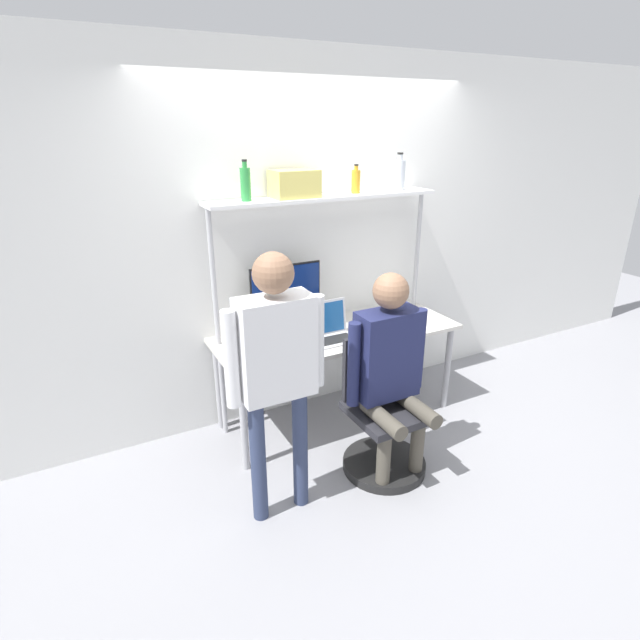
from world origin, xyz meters
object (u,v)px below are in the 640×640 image
bottle_clear (399,174)px  bottle_amber (356,181)px  office_chair (382,430)px  person_standing (276,358)px  bottle_green (246,184)px  monitor (286,295)px  laptop (331,328)px  cell_phone (370,333)px  person_seated (390,362)px  storage_box (294,184)px

bottle_clear → bottle_amber: 0.38m
office_chair → person_standing: bearing=-174.6°
bottle_clear → person_standing: bearing=-146.8°
bottle_green → person_standing: bearing=-102.7°
monitor → bottle_clear: size_ratio=2.00×
laptop → bottle_amber: bottle_amber is taller
office_chair → bottle_green: bottle_green is taller
bottle_amber → cell_phone: bearing=-99.4°
bottle_green → bottle_clear: (1.22, -0.00, 0.00)m
laptop → person_seated: bearing=-84.5°
office_chair → bottle_amber: bearing=72.1°
laptop → bottle_clear: bearing=19.9°
bottle_green → bottle_amber: bearing=-0.0°
monitor → office_chair: size_ratio=0.60×
laptop → bottle_clear: 1.28m
cell_phone → office_chair: (-0.22, -0.52, -0.46)m
monitor → person_standing: bearing=-117.1°
laptop → person_seated: person_seated is taller
person_seated → bottle_clear: bearing=54.1°
person_seated → office_chair: bearing=90.7°
bottle_green → cell_phone: bearing=-24.2°
person_seated → bottle_amber: bottle_amber is taller
laptop → person_seated: size_ratio=0.22×
person_standing → bottle_clear: (1.44, 0.94, 0.81)m
bottle_amber → bottle_clear: bearing=0.0°
cell_phone → storage_box: (-0.43, 0.35, 1.06)m
storage_box → laptop: bearing=-60.4°
person_seated → person_standing: size_ratio=0.86×
cell_phone → bottle_green: bottle_green is taller
laptop → cell_phone: 0.31m
monitor → bottle_green: bearing=175.6°
cell_phone → office_chair: office_chair is taller
person_seated → bottle_green: (-0.56, 0.92, 1.02)m
office_chair → bottle_green: bearing=122.9°
bottle_green → laptop: bearing=-27.7°
office_chair → person_standing: (-0.77, -0.07, 0.74)m
bottle_green → bottle_clear: bottle_clear is taller
cell_phone → bottle_clear: (0.44, 0.35, 1.09)m
office_chair → person_seated: size_ratio=0.67×
person_seated → bottle_clear: size_ratio=5.00×
office_chair → storage_box: storage_box is taller
laptop → bottle_green: (-0.50, 0.26, 1.02)m
monitor → person_standing: 1.04m
monitor → person_seated: size_ratio=0.40×
bottle_amber → storage_box: 0.49m
bottle_green → bottle_amber: (0.84, -0.00, -0.03)m
bottle_clear → bottle_amber: bottle_clear is taller
monitor → office_chair: (0.30, -0.85, -0.74)m
bottle_clear → storage_box: size_ratio=0.88×
monitor → person_standing: (-0.47, -0.92, -0.00)m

